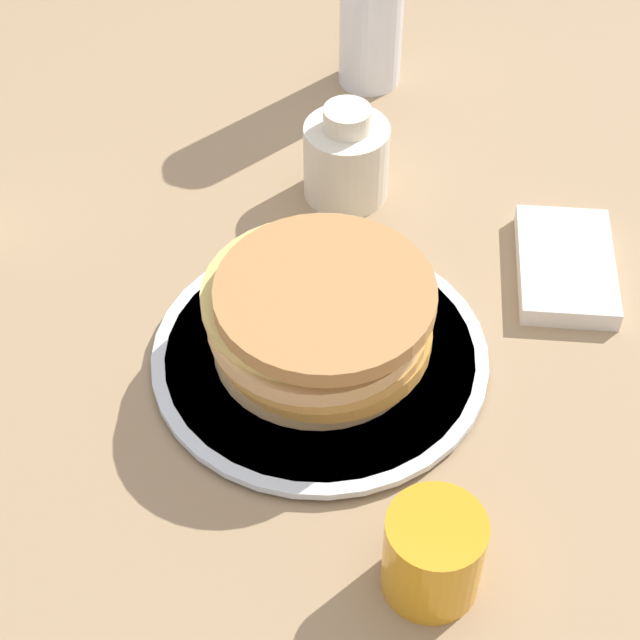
{
  "coord_description": "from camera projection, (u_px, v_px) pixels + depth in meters",
  "views": [
    {
      "loc": [
        0.57,
        0.1,
        0.71
      ],
      "look_at": [
        -0.03,
        0.01,
        0.05
      ],
      "focal_mm": 60.0,
      "sensor_mm": 36.0,
      "label": 1
    }
  ],
  "objects": [
    {
      "name": "ground_plane",
      "position": [
        306.0,
        384.0,
        0.92
      ],
      "size": [
        4.0,
        4.0,
        0.0
      ],
      "primitive_type": "plane",
      "color": "#9E7F5B"
    },
    {
      "name": "pancake_stack",
      "position": [
        320.0,
        319.0,
        0.89
      ],
      "size": [
        0.2,
        0.19,
        0.09
      ],
      "color": "tan",
      "rests_on": "plate"
    },
    {
      "name": "cream_jug",
      "position": [
        348.0,
        158.0,
        1.06
      ],
      "size": [
        0.08,
        0.08,
        0.1
      ],
      "color": "beige",
      "rests_on": "ground_plane"
    },
    {
      "name": "napkin",
      "position": [
        566.0,
        265.0,
        1.0
      ],
      "size": [
        0.15,
        0.1,
        0.02
      ],
      "color": "white",
      "rests_on": "ground_plane"
    },
    {
      "name": "plate",
      "position": [
        320.0,
        357.0,
        0.93
      ],
      "size": [
        0.29,
        0.29,
        0.01
      ],
      "color": "silver",
      "rests_on": "ground_plane"
    },
    {
      "name": "juice_glass",
      "position": [
        433.0,
        554.0,
        0.76
      ],
      "size": [
        0.07,
        0.07,
        0.08
      ],
      "color": "orange",
      "rests_on": "ground_plane"
    }
  ]
}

